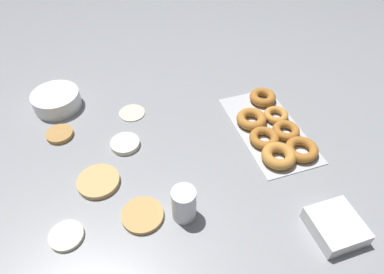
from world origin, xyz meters
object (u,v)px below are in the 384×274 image
at_px(pancake_5, 143,215).
at_px(pancake_2, 98,181).
at_px(pancake_1, 60,134).
at_px(container_stack, 336,226).
at_px(paper_cup, 184,204).
at_px(pancake_0, 125,144).
at_px(batter_bowl, 57,100).
at_px(donut_tray, 272,130).
at_px(pancake_3, 132,113).
at_px(pancake_4, 66,236).

bearing_deg(pancake_5, pancake_2, 32.94).
bearing_deg(pancake_5, pancake_1, 26.51).
xyz_separation_m(container_stack, paper_cup, (0.16, 0.34, 0.03)).
bearing_deg(pancake_0, paper_cup, -161.35).
bearing_deg(batter_bowl, pancake_5, -160.80).
bearing_deg(container_stack, donut_tray, -2.71).
bearing_deg(pancake_1, pancake_0, -119.50).
height_order(pancake_5, paper_cup, paper_cup).
bearing_deg(batter_bowl, pancake_2, -166.80).
bearing_deg(pancake_3, pancake_5, 172.56).
xyz_separation_m(pancake_4, pancake_5, (-0.00, -0.19, 0.00)).
height_order(pancake_3, paper_cup, paper_cup).
xyz_separation_m(pancake_4, batter_bowl, (0.52, -0.01, 0.02)).
height_order(pancake_4, container_stack, container_stack).
bearing_deg(batter_bowl, pancake_3, -116.42).
distance_m(pancake_2, donut_tray, 0.55).
height_order(pancake_0, paper_cup, paper_cup).
bearing_deg(donut_tray, paper_cup, 119.12).
bearing_deg(pancake_1, paper_cup, -144.23).
bearing_deg(pancake_1, batter_bowl, -1.22).
height_order(donut_tray, paper_cup, paper_cup).
bearing_deg(pancake_5, pancake_3, -7.44).
distance_m(pancake_0, paper_cup, 0.31).
bearing_deg(batter_bowl, container_stack, -138.75).
distance_m(donut_tray, container_stack, 0.36).
xyz_separation_m(pancake_0, pancake_5, (-0.27, 0.00, -0.00)).
bearing_deg(container_stack, pancake_0, 44.02).
distance_m(pancake_0, pancake_3, 0.15).
relative_size(pancake_0, pancake_2, 0.76).
bearing_deg(paper_cup, pancake_1, 35.77).
bearing_deg(pancake_2, container_stack, -121.86).
bearing_deg(donut_tray, pancake_0, 78.23).
relative_size(pancake_3, pancake_4, 1.03).
distance_m(pancake_2, pancake_4, 0.17).
relative_size(pancake_2, paper_cup, 1.20).
xyz_separation_m(pancake_0, pancake_1, (0.11, 0.19, -0.00)).
relative_size(pancake_1, pancake_3, 0.96).
distance_m(pancake_0, container_stack, 0.63).
xyz_separation_m(pancake_2, batter_bowl, (0.38, 0.09, 0.02)).
bearing_deg(pancake_2, donut_tray, -87.32).
distance_m(pancake_4, container_stack, 0.66).
distance_m(pancake_4, batter_bowl, 0.52).
height_order(pancake_4, batter_bowl, batter_bowl).
relative_size(pancake_0, pancake_3, 1.03).
bearing_deg(donut_tray, pancake_1, 72.60).
xyz_separation_m(pancake_4, paper_cup, (-0.03, -0.29, 0.04)).
bearing_deg(paper_cup, pancake_5, 74.48).
relative_size(pancake_1, donut_tray, 0.22).
xyz_separation_m(pancake_1, batter_bowl, (0.15, -0.00, 0.02)).
distance_m(pancake_0, pancake_2, 0.16).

